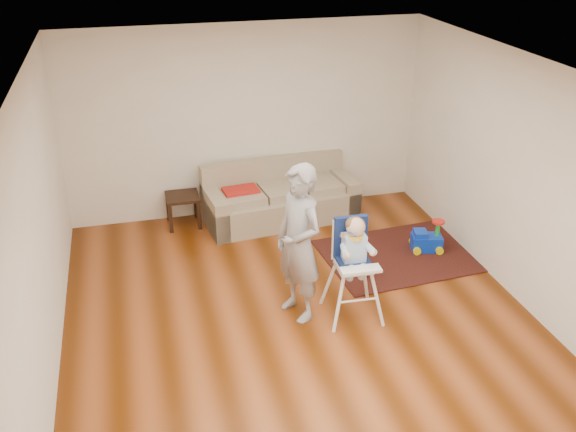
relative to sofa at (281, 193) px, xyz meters
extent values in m
plane|color=#542405|center=(-0.38, -2.30, -0.41)|extent=(5.50, 5.50, 0.00)
cube|color=white|center=(-0.38, 0.45, 0.94)|extent=(5.00, 0.04, 2.70)
cube|color=white|center=(-2.88, -2.30, 0.94)|extent=(0.04, 5.50, 2.70)
cube|color=white|center=(2.12, -2.30, 0.94)|extent=(0.04, 5.50, 2.70)
cube|color=white|center=(-0.38, -2.30, 2.29)|extent=(5.00, 5.50, 0.04)
cube|color=red|center=(-0.58, -0.05, 0.13)|extent=(0.51, 0.36, 0.04)
cube|color=black|center=(1.24, -1.41, -0.40)|extent=(2.03, 1.58, 0.02)
sphere|color=#0C38D6|center=(0.64, -1.77, -0.33)|extent=(0.13, 0.13, 0.13)
cylinder|color=#0C38D6|center=(0.12, -2.59, 0.65)|extent=(0.02, 0.12, 0.01)
imported|color=gray|center=(-0.38, -2.32, 0.47)|extent=(0.63, 0.75, 1.75)
camera|label=1|loc=(-1.97, -8.00, 3.69)|focal=40.00mm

